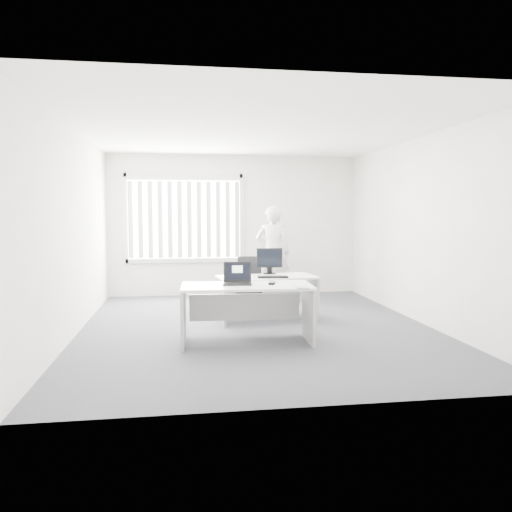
{
  "coord_description": "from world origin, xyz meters",
  "views": [
    {
      "loc": [
        -1.06,
        -7.03,
        1.66
      ],
      "look_at": [
        0.01,
        0.15,
        1.03
      ],
      "focal_mm": 35.0,
      "sensor_mm": 36.0,
      "label": 1
    }
  ],
  "objects": [
    {
      "name": "office_chair",
      "position": [
        0.02,
        0.94,
        0.29
      ],
      "size": [
        0.61,
        0.61,
        0.94
      ],
      "rotation": [
        0.0,
        0.0,
        -0.15
      ],
      "color": "black",
      "rests_on": "ground"
    },
    {
      "name": "laptop",
      "position": [
        -0.37,
        -0.79,
        0.89
      ],
      "size": [
        0.39,
        0.36,
        0.28
      ],
      "primitive_type": null,
      "rotation": [
        0.0,
        0.0,
        -0.12
      ],
      "color": "black",
      "rests_on": "desk_near"
    },
    {
      "name": "wall_right",
      "position": [
        2.5,
        0.0,
        1.4
      ],
      "size": [
        0.02,
        6.0,
        2.8
      ],
      "primitive_type": "cube",
      "color": "white",
      "rests_on": "ground"
    },
    {
      "name": "wall_front",
      "position": [
        0.0,
        -3.0,
        1.4
      ],
      "size": [
        5.0,
        0.02,
        2.8
      ],
      "primitive_type": "cube",
      "color": "white",
      "rests_on": "ground"
    },
    {
      "name": "person",
      "position": [
        0.66,
        2.29,
        0.9
      ],
      "size": [
        0.76,
        0.63,
        1.79
      ],
      "primitive_type": "imported",
      "rotation": [
        0.0,
        0.0,
        2.78
      ],
      "color": "silver",
      "rests_on": "ground"
    },
    {
      "name": "keyboard",
      "position": [
        0.29,
        0.3,
        0.69
      ],
      "size": [
        0.47,
        0.21,
        0.02
      ],
      "primitive_type": "cube",
      "rotation": [
        0.0,
        0.0,
        -0.12
      ],
      "color": "black",
      "rests_on": "desk_far"
    },
    {
      "name": "blinds",
      "position": [
        -1.0,
        2.9,
        1.52
      ],
      "size": [
        2.2,
        0.1,
        1.5
      ],
      "primitive_type": null,
      "color": "silver",
      "rests_on": "wall_back"
    },
    {
      "name": "ceiling",
      "position": [
        0.0,
        0.0,
        2.8
      ],
      "size": [
        5.0,
        6.0,
        0.02
      ],
      "primitive_type": "cube",
      "color": "white",
      "rests_on": "wall_back"
    },
    {
      "name": "booklet",
      "position": [
        0.38,
        -1.17,
        0.75
      ],
      "size": [
        0.15,
        0.21,
        0.01
      ],
      "primitive_type": "cube",
      "rotation": [
        0.0,
        0.0,
        -0.04
      ],
      "color": "white",
      "rests_on": "desk_near"
    },
    {
      "name": "wall_back",
      "position": [
        0.0,
        3.0,
        1.4
      ],
      "size": [
        5.0,
        0.02,
        2.8
      ],
      "primitive_type": "cube",
      "color": "white",
      "rests_on": "ground"
    },
    {
      "name": "mouse",
      "position": [
        0.06,
        -0.87,
        0.77
      ],
      "size": [
        0.11,
        0.13,
        0.05
      ],
      "primitive_type": null,
      "rotation": [
        0.0,
        0.0,
        -0.39
      ],
      "color": "#B0B0B2",
      "rests_on": "paper_sheet"
    },
    {
      "name": "monitor",
      "position": [
        0.32,
        0.76,
        0.89
      ],
      "size": [
        0.42,
        0.15,
        0.41
      ],
      "primitive_type": null,
      "rotation": [
        0.0,
        0.0,
        -0.06
      ],
      "color": "black",
      "rests_on": "desk_far"
    },
    {
      "name": "wall_left",
      "position": [
        -2.5,
        0.0,
        1.4
      ],
      "size": [
        0.02,
        6.0,
        2.8
      ],
      "primitive_type": "cube",
      "color": "white",
      "rests_on": "ground"
    },
    {
      "name": "paper_sheet",
      "position": [
        0.09,
        -0.93,
        0.75
      ],
      "size": [
        0.28,
        0.2,
        0.0
      ],
      "primitive_type": "cube",
      "rotation": [
        0.0,
        0.0,
        -0.03
      ],
      "color": "white",
      "rests_on": "desk_near"
    },
    {
      "name": "desk_far",
      "position": [
        0.23,
        0.48,
        0.49
      ],
      "size": [
        1.57,
        0.89,
        0.68
      ],
      "rotation": [
        0.0,
        0.0,
        0.13
      ],
      "color": "white",
      "rests_on": "ground"
    },
    {
      "name": "desk_near",
      "position": [
        -0.25,
        -0.83,
        0.54
      ],
      "size": [
        1.68,
        0.85,
        0.75
      ],
      "rotation": [
        0.0,
        0.0,
        -0.05
      ],
      "color": "white",
      "rests_on": "ground"
    },
    {
      "name": "window",
      "position": [
        -1.0,
        2.96,
        1.55
      ],
      "size": [
        2.32,
        0.06,
        1.76
      ],
      "primitive_type": "cube",
      "color": "silver",
      "rests_on": "wall_back"
    },
    {
      "name": "ground",
      "position": [
        0.0,
        0.0,
        0.0
      ],
      "size": [
        6.0,
        6.0,
        0.0
      ],
      "primitive_type": "plane",
      "color": "#595A61",
      "rests_on": "ground"
    }
  ]
}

